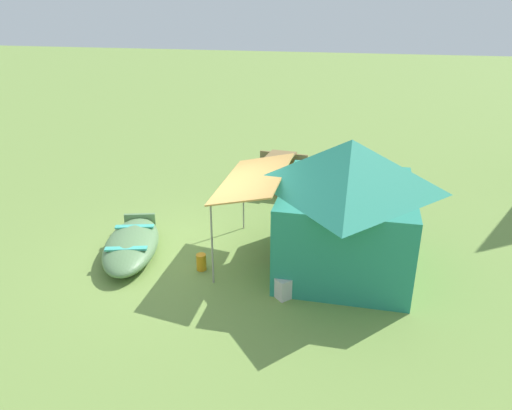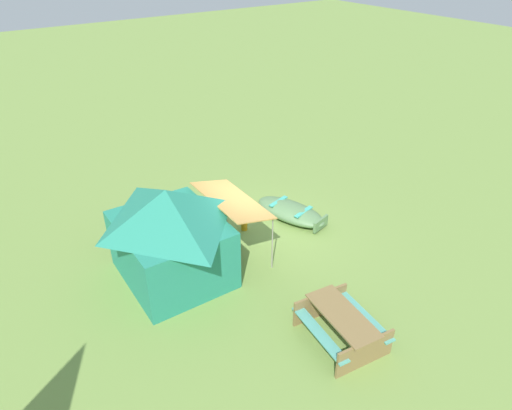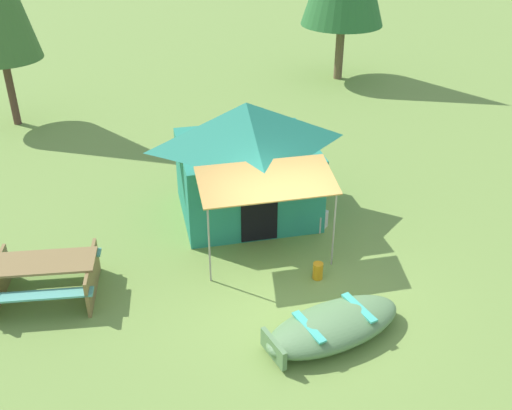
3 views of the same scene
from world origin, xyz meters
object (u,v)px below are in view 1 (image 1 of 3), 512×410
object	(u,v)px
canvas_cabin_tent	(347,203)
picnic_table	(276,169)
fuel_can	(201,262)
beached_rowboat	(131,245)
cooler_box	(288,284)

from	to	relation	value
canvas_cabin_tent	picnic_table	size ratio (longest dim) A/B	1.89
picnic_table	fuel_can	world-z (taller)	picnic_table
picnic_table	beached_rowboat	bearing A→B (deg)	-25.98
picnic_table	cooler_box	size ratio (longest dim) A/B	3.71
beached_rowboat	picnic_table	distance (m)	5.17
beached_rowboat	fuel_can	world-z (taller)	beached_rowboat
canvas_cabin_tent	cooler_box	bearing A→B (deg)	-36.52
beached_rowboat	fuel_can	distance (m)	1.63
beached_rowboat	canvas_cabin_tent	distance (m)	4.48
canvas_cabin_tent	fuel_can	distance (m)	3.05
beached_rowboat	picnic_table	world-z (taller)	picnic_table
canvas_cabin_tent	cooler_box	distance (m)	1.93
beached_rowboat	cooler_box	distance (m)	3.48
beached_rowboat	picnic_table	xyz separation A→B (m)	(-4.65, 2.26, 0.24)
picnic_table	fuel_can	bearing A→B (deg)	-7.67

